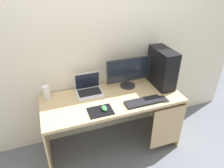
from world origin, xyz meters
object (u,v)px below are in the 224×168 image
(laptop, at_px, (89,89))
(pc_tower, at_px, (162,68))
(speaker, at_px, (47,93))
(mouse_left, at_px, (104,108))
(cell_phone, at_px, (164,99))
(monitor, at_px, (128,72))
(keyboard, at_px, (143,102))

(laptop, bearing_deg, pc_tower, -7.92)
(speaker, relative_size, mouse_left, 1.77)
(laptop, xyz_separation_m, cell_phone, (0.76, -0.43, -0.04))
(pc_tower, distance_m, monitor, 0.41)
(laptop, bearing_deg, mouse_left, -80.30)
(pc_tower, height_order, mouse_left, pc_tower)
(mouse_left, bearing_deg, monitor, 40.34)
(speaker, bearing_deg, pc_tower, -6.11)
(pc_tower, bearing_deg, mouse_left, -162.32)
(laptop, xyz_separation_m, keyboard, (0.51, -0.41, -0.03))
(speaker, xyz_separation_m, mouse_left, (0.55, -0.41, -0.06))
(speaker, distance_m, keyboard, 1.08)
(keyboard, bearing_deg, speaker, 156.65)
(monitor, bearing_deg, speaker, 177.14)
(monitor, relative_size, cell_phone, 4.26)
(keyboard, bearing_deg, laptop, 141.70)
(speaker, xyz_separation_m, cell_phone, (1.24, -0.45, -0.08))
(speaker, distance_m, mouse_left, 0.68)
(speaker, bearing_deg, mouse_left, -36.86)
(monitor, xyz_separation_m, keyboard, (0.02, -0.38, -0.19))
(keyboard, bearing_deg, pc_tower, 37.00)
(mouse_left, bearing_deg, cell_phone, -3.27)
(monitor, bearing_deg, mouse_left, -139.66)
(laptop, bearing_deg, cell_phone, -29.23)
(pc_tower, height_order, laptop, pc_tower)
(pc_tower, distance_m, keyboard, 0.52)
(pc_tower, relative_size, mouse_left, 4.90)
(monitor, height_order, laptop, monitor)
(pc_tower, relative_size, monitor, 0.85)
(monitor, xyz_separation_m, speaker, (-0.97, 0.05, -0.11))
(pc_tower, height_order, speaker, pc_tower)
(speaker, height_order, cell_phone, speaker)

